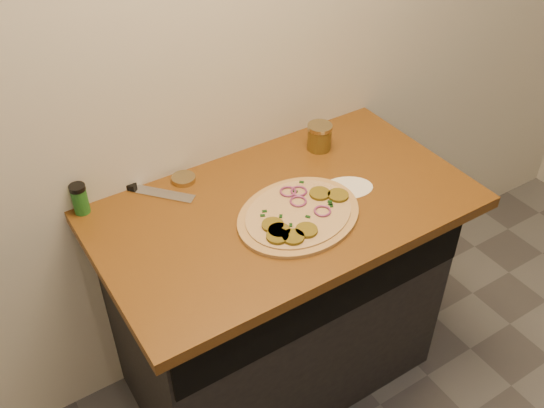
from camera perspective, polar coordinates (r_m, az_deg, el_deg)
cabinet at (r=2.25m, az=0.56°, el=-8.85°), size 1.10×0.60×0.86m
countertop at (r=1.93m, az=1.13°, el=-0.35°), size 1.20×0.70×0.04m
pizza at (r=1.85m, az=2.53°, el=-1.01°), size 0.50×0.50×0.03m
chefs_knife at (r=2.01m, az=-12.46°, el=1.43°), size 0.24×0.27×0.02m
mason_jar_lid at (r=2.02m, az=-8.32°, el=2.36°), size 0.08×0.08×0.02m
salsa_jar at (r=2.14m, az=4.48°, el=6.33°), size 0.09×0.09×0.10m
spice_shaker at (r=1.94m, az=-17.64°, el=0.47°), size 0.05×0.05×0.10m
flour_spill at (r=1.99m, az=7.11°, el=1.54°), size 0.22×0.22×0.00m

